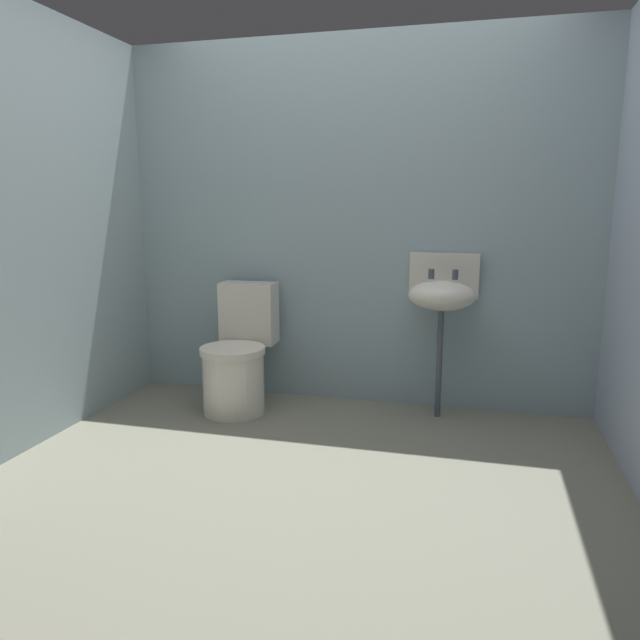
% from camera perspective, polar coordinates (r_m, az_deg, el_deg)
% --- Properties ---
extents(ground_plane, '(3.39, 2.67, 0.08)m').
position_cam_1_polar(ground_plane, '(3.03, -1.39, -14.90)').
color(ground_plane, slate).
extents(wall_back, '(3.39, 0.10, 2.30)m').
position_cam_1_polar(wall_back, '(3.88, 3.38, 9.06)').
color(wall_back, '#8AA1A8').
rests_on(wall_back, ground).
extents(wall_left, '(0.10, 2.47, 2.30)m').
position_cam_1_polar(wall_left, '(3.56, -25.94, 7.80)').
color(wall_left, '#8A9DA1').
rests_on(wall_left, ground).
extents(toilet_near_wall, '(0.41, 0.60, 0.78)m').
position_cam_1_polar(toilet_near_wall, '(3.81, -7.80, -3.71)').
color(toilet_near_wall, silver).
rests_on(toilet_near_wall, ground).
extents(sink, '(0.42, 0.35, 0.99)m').
position_cam_1_polar(sink, '(3.63, 11.57, 2.43)').
color(sink, '#444B59').
rests_on(sink, ground).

